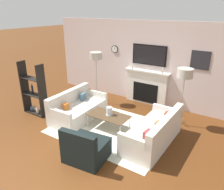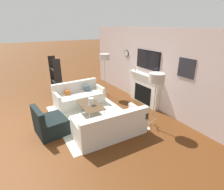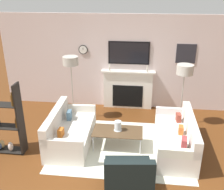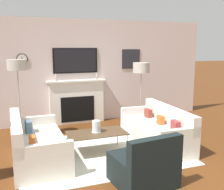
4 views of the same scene
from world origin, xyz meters
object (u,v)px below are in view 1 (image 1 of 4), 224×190
(floor_lamp_right, at_px, (185,74))
(shelf_unit, at_px, (34,93))
(couch_right, at_px, (154,133))
(coffee_table, at_px, (109,116))
(hurricane_candle, at_px, (109,111))
(floor_lamp_left, at_px, (96,57))
(armchair, at_px, (86,149))
(couch_left, at_px, (78,109))

(floor_lamp_right, xyz_separation_m, shelf_unit, (-3.92, -1.71, -0.79))
(couch_right, height_order, coffee_table, couch_right)
(couch_right, xyz_separation_m, hurricane_candle, (-1.29, 0.01, 0.22))
(shelf_unit, bearing_deg, floor_lamp_left, 57.99)
(armchair, distance_m, floor_lamp_right, 3.11)
(armchair, bearing_deg, coffee_table, 103.29)
(armchair, relative_size, floor_lamp_left, 0.52)
(couch_left, height_order, floor_lamp_right, floor_lamp_right)
(couch_right, distance_m, shelf_unit, 3.74)
(floor_lamp_left, height_order, floor_lamp_right, floor_lamp_left)
(shelf_unit, bearing_deg, couch_left, 19.82)
(hurricane_candle, height_order, floor_lamp_right, floor_lamp_right)
(couch_right, height_order, armchair, armchair)
(shelf_unit, bearing_deg, hurricane_candle, 11.26)
(hurricane_candle, distance_m, floor_lamp_right, 2.18)
(floor_lamp_right, bearing_deg, floor_lamp_left, 180.00)
(floor_lamp_right, bearing_deg, hurricane_candle, -140.98)
(floor_lamp_left, height_order, shelf_unit, floor_lamp_left)
(coffee_table, distance_m, shelf_unit, 2.46)
(couch_left, xyz_separation_m, floor_lamp_left, (-0.22, 1.24, 1.31))
(armchair, height_order, floor_lamp_right, floor_lamp_right)
(couch_right, relative_size, hurricane_candle, 8.60)
(armchair, height_order, floor_lamp_left, floor_lamp_left)
(couch_right, relative_size, coffee_table, 1.73)
(floor_lamp_left, bearing_deg, couch_left, -79.76)
(couch_right, distance_m, coffee_table, 1.29)
(armchair, bearing_deg, floor_lamp_right, 65.22)
(hurricane_candle, relative_size, floor_lamp_right, 0.14)
(couch_right, bearing_deg, coffee_table, -179.03)
(armchair, distance_m, hurricane_candle, 1.43)
(floor_lamp_left, bearing_deg, shelf_unit, -122.01)
(couch_left, bearing_deg, floor_lamp_right, 25.32)
(hurricane_candle, bearing_deg, couch_left, -179.37)
(coffee_table, relative_size, floor_lamp_right, 0.68)
(hurricane_candle, height_order, floor_lamp_left, floor_lamp_left)
(floor_lamp_left, bearing_deg, floor_lamp_right, 0.00)
(couch_right, bearing_deg, floor_lamp_right, 79.56)
(armchair, relative_size, hurricane_candle, 4.10)
(couch_left, relative_size, armchair, 1.95)
(couch_left, distance_m, floor_lamp_left, 1.82)
(armchair, distance_m, shelf_unit, 2.89)
(coffee_table, bearing_deg, floor_lamp_right, 39.82)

